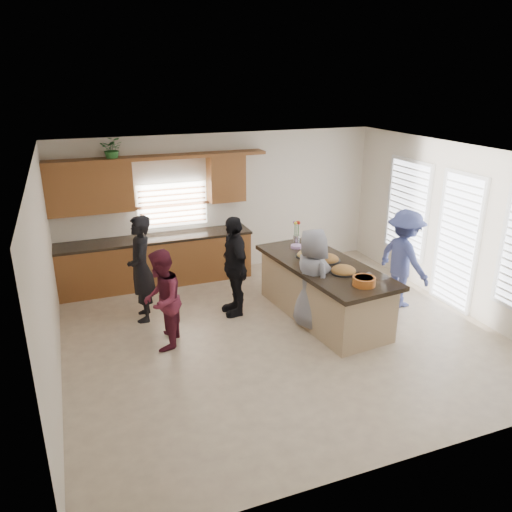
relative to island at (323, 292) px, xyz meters
name	(u,v)px	position (x,y,z in m)	size (l,w,h in m)	color
floor	(280,333)	(-0.90, -0.30, -0.45)	(6.50, 6.50, 0.00)	beige
room_shell	(282,217)	(-0.90, -0.30, 1.45)	(6.52, 6.02, 2.81)	silver
back_cabinetry	(153,239)	(-2.37, 2.44, 0.46)	(4.08, 0.66, 2.46)	brown
right_wall_glazing	(460,233)	(2.32, -0.43, 0.89)	(0.06, 4.00, 2.25)	white
island	(323,292)	(0.00, 0.00, 0.00)	(1.43, 2.81, 0.95)	tan
platter_front	(344,271)	(0.09, -0.45, 0.53)	(0.43, 0.43, 0.17)	black
platter_mid	(327,259)	(0.10, 0.10, 0.53)	(0.43, 0.43, 0.17)	black
platter_back	(307,255)	(-0.12, 0.40, 0.52)	(0.37, 0.37, 0.15)	black
salad_bowl	(364,281)	(0.11, -0.99, 0.57)	(0.33, 0.33, 0.13)	#C36323
clear_cup	(369,276)	(0.33, -0.78, 0.54)	(0.08, 0.08, 0.09)	white
plate_stack	(296,246)	(-0.08, 0.89, 0.52)	(0.20, 0.20, 0.05)	#BC8BCA
flower_vase	(297,232)	(0.00, 1.08, 0.73)	(0.14, 0.14, 0.44)	silver
potted_plant	(112,149)	(-2.94, 2.52, 2.16)	(0.39, 0.34, 0.43)	#2E7430
woman_left_back	(141,269)	(-2.81, 1.00, 0.43)	(0.65, 0.42, 1.77)	black
woman_left_mid	(162,300)	(-2.68, -0.02, 0.31)	(0.74, 0.57, 1.52)	maroon
woman_left_front	(234,266)	(-1.33, 0.67, 0.40)	(1.00, 0.42, 1.71)	black
woman_right_back	(404,258)	(1.52, -0.06, 0.41)	(1.11, 0.64, 1.72)	#3E4989
woman_right_front	(312,279)	(-0.34, -0.23, 0.37)	(0.80, 0.52, 1.64)	gray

